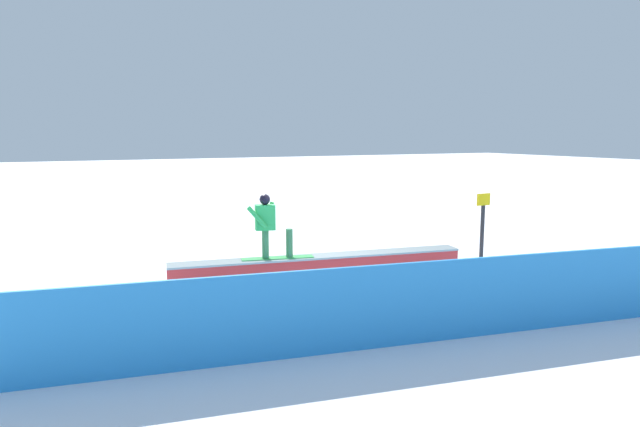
{
  "coord_description": "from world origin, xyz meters",
  "views": [
    {
      "loc": [
        4.97,
        10.26,
        3.21
      ],
      "look_at": [
        0.46,
        0.92,
        1.69
      ],
      "focal_mm": 30.72,
      "sensor_mm": 36.0,
      "label": 1
    }
  ],
  "objects": [
    {
      "name": "grind_box",
      "position": [
        0.0,
        0.0,
        0.29
      ],
      "size": [
        6.34,
        1.52,
        0.63
      ],
      "color": "red",
      "rests_on": "ground_plane"
    },
    {
      "name": "trail_marker",
      "position": [
        -4.63,
        -0.19,
        0.93
      ],
      "size": [
        0.4,
        0.1,
        1.72
      ],
      "color": "#262628",
      "rests_on": "ground_plane"
    },
    {
      "name": "safety_fence",
      "position": [
        0.0,
        3.67,
        0.64
      ],
      "size": [
        12.79,
        2.17,
        1.28
      ],
      "primitive_type": "cube",
      "rotation": [
        0.0,
        0.0,
        -0.16
      ],
      "color": "#2889E0",
      "rests_on": "ground_plane"
    },
    {
      "name": "ground_plane",
      "position": [
        0.0,
        0.0,
        0.0
      ],
      "size": [
        120.0,
        120.0,
        0.0
      ],
      "primitive_type": "plane",
      "color": "white"
    },
    {
      "name": "snowboarder",
      "position": [
        1.1,
        -0.19,
        1.36
      ],
      "size": [
        1.53,
        0.59,
        1.35
      ],
      "color": "green",
      "rests_on": "grind_box"
    }
  ]
}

